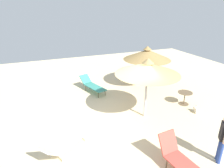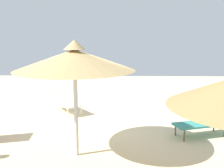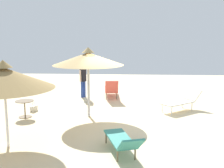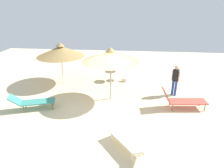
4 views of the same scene
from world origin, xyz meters
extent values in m
cube|color=beige|center=(0.00, 0.00, -0.05)|extent=(24.00, 24.00, 0.10)
cylinder|color=white|center=(3.12, -3.14, 1.00)|extent=(0.07, 0.07, 2.01)
cone|color=#997A47|center=(3.12, -3.14, 2.03)|extent=(2.85, 2.85, 0.60)
cone|color=#997A47|center=(3.12, -3.14, 2.43)|extent=(0.51, 0.51, 0.22)
cylinder|color=#B2B2B7|center=(-0.08, -1.22, 1.18)|extent=(0.09, 0.09, 2.35)
cone|color=tan|center=(-0.08, -1.22, 2.30)|extent=(2.77, 2.77, 0.48)
cone|color=tan|center=(-0.08, -1.22, 2.64)|extent=(0.50, 0.50, 0.22)
cube|color=silver|center=(-1.04, 2.44, 0.37)|extent=(1.42, 1.56, 0.05)
cylinder|color=silver|center=(-0.45, 2.12, 0.17)|extent=(0.04, 0.04, 0.34)
cylinder|color=silver|center=(-0.87, 1.79, 0.17)|extent=(0.04, 0.04, 0.34)
cylinder|color=silver|center=(-1.21, 3.09, 0.17)|extent=(0.04, 0.04, 0.34)
cylinder|color=silver|center=(-1.64, 2.76, 0.17)|extent=(0.04, 0.04, 0.34)
cube|color=silver|center=(-1.64, 3.20, 0.60)|extent=(0.81, 0.78, 0.45)
cube|color=teal|center=(3.25, 0.13, 0.36)|extent=(1.64, 1.01, 0.05)
cylinder|color=brown|center=(2.71, -0.29, 0.17)|extent=(0.04, 0.04, 0.34)
cylinder|color=brown|center=(2.56, 0.16, 0.17)|extent=(0.04, 0.04, 0.34)
cylinder|color=brown|center=(3.94, 0.10, 0.17)|extent=(0.04, 0.04, 0.34)
cylinder|color=brown|center=(3.79, 0.56, 0.17)|extent=(0.04, 0.04, 0.34)
cube|color=teal|center=(4.21, 0.44, 0.59)|extent=(0.66, 0.70, 0.44)
cylinder|color=brown|center=(-3.05, -0.76, 0.17)|extent=(0.04, 0.04, 0.34)
cylinder|color=brown|center=(-3.10, -0.23, 0.17)|extent=(0.04, 0.04, 0.34)
cube|color=#CC4C3F|center=(-2.77, -0.47, 0.70)|extent=(0.42, 0.67, 0.64)
cylinder|color=navy|center=(-3.40, -2.05, 0.42)|extent=(0.13, 0.13, 0.84)
cylinder|color=navy|center=(-3.54, -1.95, 0.42)|extent=(0.13, 0.13, 0.84)
cylinder|color=beige|center=(-3.33, -2.11, 1.14)|extent=(0.09, 0.09, 0.58)
cube|color=beige|center=(-0.70, -3.69, 0.11)|extent=(0.35, 0.26, 0.22)
torus|color=beige|center=(-0.70, -3.69, 0.27)|extent=(0.22, 0.09, 0.22)
cylinder|color=brown|center=(0.21, -3.72, 0.65)|extent=(0.72, 0.72, 0.02)
cylinder|color=brown|center=(0.21, -3.72, 0.32)|extent=(0.05, 0.05, 0.64)
cylinder|color=brown|center=(0.21, -3.72, 0.01)|extent=(0.50, 0.50, 0.02)
camera|label=1|loc=(-6.99, 3.17, 4.83)|focal=32.03mm
camera|label=2|loc=(0.95, -7.31, 2.82)|focal=43.27mm
camera|label=3|loc=(10.71, 0.38, 3.24)|focal=45.04mm
camera|label=4|loc=(-1.05, 8.02, 4.81)|focal=31.51mm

